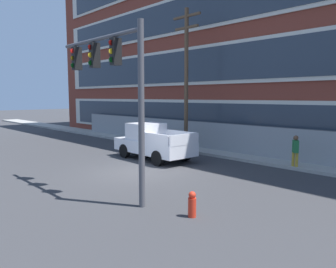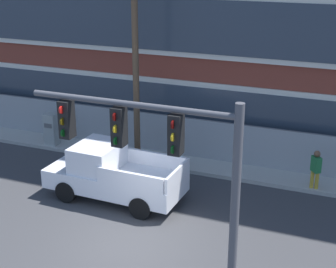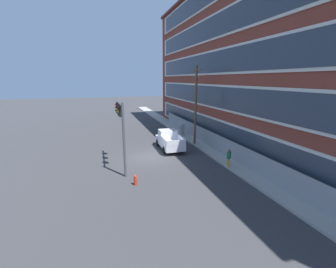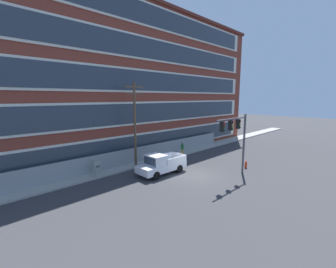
% 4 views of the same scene
% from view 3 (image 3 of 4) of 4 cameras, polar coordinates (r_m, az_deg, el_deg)
% --- Properties ---
extents(ground_plane, '(160.00, 160.00, 0.00)m').
position_cam_3_polar(ground_plane, '(22.63, -5.00, -5.89)').
color(ground_plane, '#38383A').
extents(sidewalk_building_side, '(80.00, 2.17, 0.16)m').
position_cam_3_polar(sidewalk_building_side, '(24.94, 10.94, -4.02)').
color(sidewalk_building_side, '#9E9B93').
rests_on(sidewalk_building_side, ground).
extents(brick_mill_building, '(46.15, 10.76, 18.78)m').
position_cam_3_polar(brick_mill_building, '(27.35, 23.88, 16.44)').
color(brick_mill_building, brown).
rests_on(brick_mill_building, ground).
extents(chain_link_fence, '(30.51, 0.06, 1.91)m').
position_cam_3_polar(chain_link_fence, '(26.06, 10.32, -1.17)').
color(chain_link_fence, gray).
rests_on(chain_link_fence, ground).
extents(traffic_signal_mast, '(5.00, 0.43, 5.91)m').
position_cam_3_polar(traffic_signal_mast, '(18.89, -11.84, 3.45)').
color(traffic_signal_mast, '#4C4C51').
rests_on(traffic_signal_mast, ground).
extents(pickup_truck_white, '(5.17, 2.31, 2.04)m').
position_cam_3_polar(pickup_truck_white, '(24.98, 0.30, -1.63)').
color(pickup_truck_white, silver).
rests_on(pickup_truck_white, ground).
extents(utility_pole_near_corner, '(2.25, 0.26, 9.07)m').
position_cam_3_polar(utility_pole_near_corner, '(25.93, 7.05, 7.87)').
color(utility_pole_near_corner, brown).
rests_on(utility_pole_near_corner, ground).
extents(electrical_cabinet, '(0.56, 0.53, 1.63)m').
position_cam_3_polar(electrical_cabinet, '(30.69, 3.66, 0.99)').
color(electrical_cabinet, '#939993').
rests_on(electrical_cabinet, ground).
extents(pedestrian_near_cabinet, '(0.43, 0.46, 1.69)m').
position_cam_3_polar(pedestrian_near_cabinet, '(20.36, 15.20, -5.71)').
color(pedestrian_near_cabinet, '#B7932D').
rests_on(pedestrian_near_cabinet, ground).
extents(fire_hydrant, '(0.24, 0.24, 0.78)m').
position_cam_3_polar(fire_hydrant, '(16.98, -8.29, -11.52)').
color(fire_hydrant, red).
rests_on(fire_hydrant, ground).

